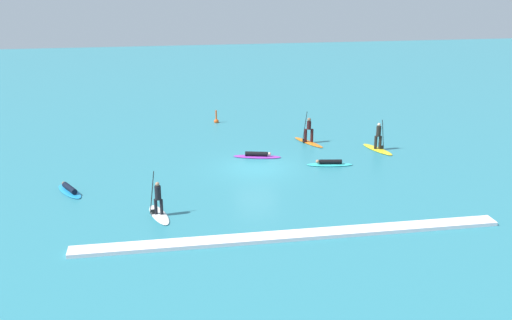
{
  "coord_description": "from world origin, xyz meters",
  "views": [
    {
      "loc": [
        -5.75,
        -33.64,
        11.78
      ],
      "look_at": [
        0.0,
        0.0,
        0.5
      ],
      "focal_mm": 41.2,
      "sensor_mm": 36.0,
      "label": 1
    }
  ],
  "objects_px": {
    "surfer_on_orange_board": "(309,137)",
    "marker_buoy": "(216,120)",
    "surfer_on_purple_board": "(257,155)",
    "surfer_on_yellow_board": "(378,144)",
    "surfer_on_white_board": "(159,207)",
    "surfer_on_teal_board": "(330,163)",
    "surfer_on_blue_board": "(69,190)"
  },
  "relations": [
    {
      "from": "surfer_on_orange_board",
      "to": "surfer_on_white_board",
      "type": "bearing_deg",
      "value": 112.46
    },
    {
      "from": "surfer_on_white_board",
      "to": "surfer_on_yellow_board",
      "type": "distance_m",
      "value": 17.04
    },
    {
      "from": "surfer_on_white_board",
      "to": "marker_buoy",
      "type": "distance_m",
      "value": 18.38
    },
    {
      "from": "surfer_on_blue_board",
      "to": "surfer_on_purple_board",
      "type": "height_order",
      "value": "surfer_on_blue_board"
    },
    {
      "from": "surfer_on_blue_board",
      "to": "surfer_on_teal_board",
      "type": "bearing_deg",
      "value": -110.65
    },
    {
      "from": "surfer_on_purple_board",
      "to": "surfer_on_white_board",
      "type": "bearing_deg",
      "value": -113.07
    },
    {
      "from": "surfer_on_orange_board",
      "to": "surfer_on_white_board",
      "type": "distance_m",
      "value": 15.24
    },
    {
      "from": "surfer_on_teal_board",
      "to": "marker_buoy",
      "type": "xyz_separation_m",
      "value": [
        -5.85,
        11.65,
        0.06
      ]
    },
    {
      "from": "surfer_on_blue_board",
      "to": "surfer_on_purple_board",
      "type": "distance_m",
      "value": 12.05
    },
    {
      "from": "surfer_on_yellow_board",
      "to": "surfer_on_purple_board",
      "type": "bearing_deg",
      "value": -106.52
    },
    {
      "from": "surfer_on_orange_board",
      "to": "surfer_on_purple_board",
      "type": "relative_size",
      "value": 0.95
    },
    {
      "from": "surfer_on_purple_board",
      "to": "surfer_on_yellow_board",
      "type": "bearing_deg",
      "value": 15.36
    },
    {
      "from": "surfer_on_blue_board",
      "to": "marker_buoy",
      "type": "bearing_deg",
      "value": -63.07
    },
    {
      "from": "surfer_on_teal_board",
      "to": "surfer_on_orange_board",
      "type": "bearing_deg",
      "value": -80.27
    },
    {
      "from": "surfer_on_orange_board",
      "to": "surfer_on_blue_board",
      "type": "distance_m",
      "value": 16.82
    },
    {
      "from": "surfer_on_orange_board",
      "to": "marker_buoy",
      "type": "distance_m",
      "value": 8.87
    },
    {
      "from": "surfer_on_blue_board",
      "to": "marker_buoy",
      "type": "height_order",
      "value": "marker_buoy"
    },
    {
      "from": "surfer_on_white_board",
      "to": "surfer_on_yellow_board",
      "type": "xyz_separation_m",
      "value": [
        14.7,
        8.63,
        0.01
      ]
    },
    {
      "from": "surfer_on_teal_board",
      "to": "surfer_on_blue_board",
      "type": "xyz_separation_m",
      "value": [
        -15.38,
        -2.05,
        0.02
      ]
    },
    {
      "from": "surfer_on_orange_board",
      "to": "surfer_on_yellow_board",
      "type": "xyz_separation_m",
      "value": [
        4.18,
        -2.4,
        -0.02
      ]
    },
    {
      "from": "surfer_on_purple_board",
      "to": "marker_buoy",
      "type": "bearing_deg",
      "value": 114.47
    },
    {
      "from": "surfer_on_purple_board",
      "to": "marker_buoy",
      "type": "relative_size",
      "value": 2.93
    },
    {
      "from": "surfer_on_orange_board",
      "to": "surfer_on_purple_board",
      "type": "distance_m",
      "value": 4.84
    },
    {
      "from": "surfer_on_orange_board",
      "to": "marker_buoy",
      "type": "relative_size",
      "value": 2.78
    },
    {
      "from": "surfer_on_orange_board",
      "to": "surfer_on_yellow_board",
      "type": "bearing_deg",
      "value": -143.75
    },
    {
      "from": "surfer_on_orange_board",
      "to": "marker_buoy",
      "type": "bearing_deg",
      "value": 16.74
    },
    {
      "from": "surfer_on_teal_board",
      "to": "marker_buoy",
      "type": "bearing_deg",
      "value": -54.51
    },
    {
      "from": "surfer_on_teal_board",
      "to": "surfer_on_white_board",
      "type": "xyz_separation_m",
      "value": [
        -10.59,
        -6.11,
        0.32
      ]
    },
    {
      "from": "surfer_on_blue_board",
      "to": "surfer_on_white_board",
      "type": "bearing_deg",
      "value": -158.5
    },
    {
      "from": "surfer_on_orange_board",
      "to": "surfer_on_blue_board",
      "type": "bearing_deg",
      "value": 90.58
    },
    {
      "from": "surfer_on_blue_board",
      "to": "surfer_on_yellow_board",
      "type": "xyz_separation_m",
      "value": [
        19.49,
        4.57,
        0.3
      ]
    },
    {
      "from": "surfer_on_teal_board",
      "to": "surfer_on_white_board",
      "type": "height_order",
      "value": "surfer_on_white_board"
    }
  ]
}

